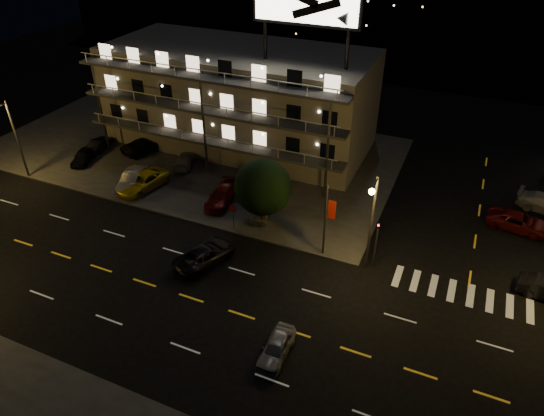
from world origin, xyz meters
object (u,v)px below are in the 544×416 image
at_px(tree, 262,188).
at_px(lot_car_4, 262,211).
at_px(lot_car_7, 185,160).
at_px(lot_car_2, 143,182).
at_px(road_car_east, 276,347).
at_px(road_car_west, 206,254).

height_order(tree, lot_car_4, tree).
relative_size(tree, lot_car_4, 1.71).
bearing_deg(lot_car_4, lot_car_7, 147.89).
bearing_deg(lot_car_4, lot_car_2, 174.33).
bearing_deg(lot_car_7, road_car_east, 116.71).
distance_m(tree, lot_car_7, 13.73).
relative_size(lot_car_7, road_car_west, 0.82).
xyz_separation_m(lot_car_4, road_car_west, (-1.51, -7.15, -0.04)).
distance_m(tree, road_car_west, 7.14).
bearing_deg(lot_car_7, tree, 133.64).
distance_m(lot_car_2, road_car_east, 23.37).
height_order(tree, road_car_west, tree).
bearing_deg(tree, road_car_east, -62.07).
height_order(tree, lot_car_2, tree).
bearing_deg(tree, lot_car_7, 151.35).
distance_m(tree, lot_car_4, 3.27).
xyz_separation_m(lot_car_4, road_car_east, (7.02, -13.21, -0.11)).
bearing_deg(lot_car_2, road_car_west, -20.00).
bearing_deg(tree, road_car_west, -108.99).
bearing_deg(lot_car_4, road_car_west, -108.45).
distance_m(tree, road_car_east, 14.10).
height_order(lot_car_7, road_car_east, lot_car_7).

